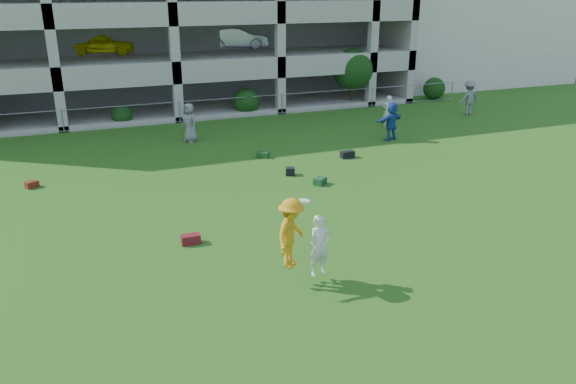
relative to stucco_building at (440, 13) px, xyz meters
name	(u,v)px	position (x,y,z in m)	size (l,w,h in m)	color
ground	(328,282)	(-23.00, -28.00, -5.00)	(100.00, 100.00, 0.00)	#235114
stucco_building	(440,13)	(0.00, 0.00, 0.00)	(16.00, 14.00, 10.00)	beige
bystander_c	(189,122)	(-23.33, -13.11, -4.07)	(0.91, 0.59, 1.86)	slate
bystander_d	(391,121)	(-14.16, -16.41, -4.07)	(1.73, 0.55, 1.87)	#21489A
bystander_e	(388,111)	(-12.88, -14.00, -4.16)	(0.61, 0.40, 1.68)	white
bystander_f	(469,98)	(-6.98, -13.12, -4.01)	(1.28, 0.74, 1.98)	slate
bag_red_a	(191,239)	(-25.78, -24.49, -4.86)	(0.55, 0.30, 0.28)	#53150E
bag_green_c	(320,181)	(-20.09, -21.12, -4.87)	(0.50, 0.35, 0.26)	#143718
crate_d	(290,171)	(-20.73, -19.67, -4.85)	(0.35, 0.35, 0.30)	black
bag_black_e	(347,154)	(-17.51, -18.37, -4.85)	(0.60, 0.30, 0.30)	black
bag_red_f	(32,184)	(-30.27, -17.50, -4.88)	(0.45, 0.28, 0.24)	#521E0E
bag_green_g	(263,155)	(-20.95, -16.99, -4.88)	(0.50, 0.30, 0.25)	#143312
frisbee_contest	(297,236)	(-23.79, -27.82, -3.66)	(1.70, 1.28, 2.13)	orange
parking_garage	(148,3)	(-23.00, -0.30, 1.01)	(30.00, 14.00, 12.00)	#9E998C
fence	(180,112)	(-23.00, -9.00, -4.39)	(36.06, 0.06, 1.20)	gray
shrub_row	(255,88)	(-18.41, -8.30, -3.49)	(34.38, 2.52, 3.50)	#163D11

